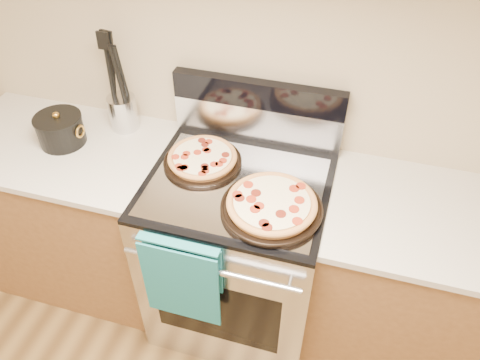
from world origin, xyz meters
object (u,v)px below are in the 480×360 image
(range_body, at_px, (238,254))
(pepperoni_pizza_back, at_px, (202,159))
(saucepan, at_px, (61,131))
(pepperoni_pizza_front, at_px, (272,205))
(utensil_crock, at_px, (123,113))

(range_body, distance_m, pepperoni_pizza_back, 0.53)
(pepperoni_pizza_back, height_order, saucepan, saucepan)
(range_body, height_order, pepperoni_pizza_front, pepperoni_pizza_front)
(pepperoni_pizza_back, distance_m, utensil_crock, 0.49)
(pepperoni_pizza_back, bearing_deg, utensil_crock, 159.42)
(pepperoni_pizza_front, distance_m, utensil_crock, 0.88)
(utensil_crock, bearing_deg, range_body, -20.77)
(pepperoni_pizza_front, bearing_deg, pepperoni_pizza_back, 151.05)
(range_body, distance_m, saucepan, 1.00)
(utensil_crock, relative_size, saucepan, 0.80)
(pepperoni_pizza_back, xyz_separation_m, saucepan, (-0.67, -0.02, 0.02))
(pepperoni_pizza_front, height_order, utensil_crock, utensil_crock)
(saucepan, bearing_deg, pepperoni_pizza_front, -9.76)
(pepperoni_pizza_back, relative_size, saucepan, 1.62)
(utensil_crock, bearing_deg, pepperoni_pizza_front, -24.38)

